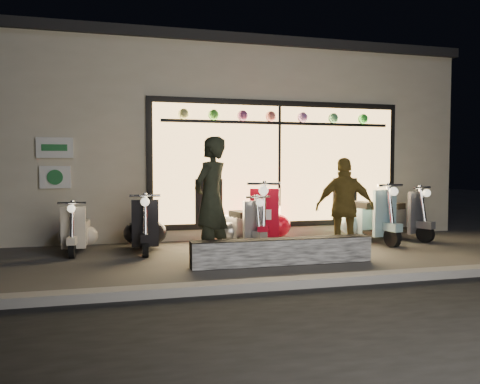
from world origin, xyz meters
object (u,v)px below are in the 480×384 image
at_px(graffiti_barrier, 283,251).
at_px(man, 211,199).
at_px(woman, 345,207).
at_px(scooter_red, 267,220).
at_px(scooter_silver, 242,227).

distance_m(graffiti_barrier, man, 1.38).
xyz_separation_m(man, woman, (2.22, -0.19, -0.16)).
bearing_deg(woman, graffiti_barrier, 31.09).
relative_size(man, woman, 1.19).
xyz_separation_m(graffiti_barrier, scooter_red, (0.35, 1.89, 0.27)).
bearing_deg(scooter_red, woman, -39.17).
bearing_deg(scooter_red, scooter_silver, -137.49).
distance_m(scooter_silver, scooter_red, 0.60).
bearing_deg(woman, man, 10.14).
bearing_deg(scooter_silver, graffiti_barrier, -95.04).
bearing_deg(man, scooter_silver, -169.61).
xyz_separation_m(graffiti_barrier, man, (-1.00, 0.54, 0.78)).
bearing_deg(scooter_silver, man, -137.11).
bearing_deg(man, scooter_red, -179.72).
bearing_deg(graffiti_barrier, woman, 15.94).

